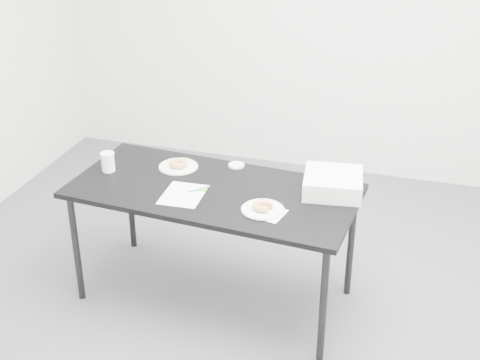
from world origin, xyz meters
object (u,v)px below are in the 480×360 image
(table, at_px, (213,197))
(plate_near, at_px, (263,209))
(donut_far, at_px, (178,163))
(bakery_box, at_px, (333,183))
(pen, at_px, (199,189))
(scorecard, at_px, (183,195))
(donut_near, at_px, (263,206))
(coffee_cup, at_px, (108,162))
(plate_far, at_px, (178,167))

(table, relative_size, plate_near, 7.26)
(donut_far, bearing_deg, bakery_box, -2.92)
(pen, height_order, bakery_box, bakery_box)
(table, distance_m, plate_near, 0.37)
(scorecard, relative_size, donut_far, 2.53)
(donut_near, bearing_deg, scorecard, 174.53)
(scorecard, bearing_deg, coffee_cup, 161.21)
(donut_far, distance_m, coffee_cup, 0.41)
(pen, height_order, plate_near, pen)
(coffee_cup, bearing_deg, bakery_box, 5.09)
(donut_far, xyz_separation_m, coffee_cup, (-0.38, -0.16, 0.03))
(plate_far, bearing_deg, scorecard, -64.23)
(plate_far, bearing_deg, pen, -48.07)
(pen, xyz_separation_m, coffee_cup, (-0.60, 0.08, 0.05))
(scorecard, xyz_separation_m, coffee_cup, (-0.53, 0.16, 0.06))
(plate_near, xyz_separation_m, plate_far, (-0.62, 0.37, -0.00))
(scorecard, bearing_deg, bakery_box, 16.89)
(table, relative_size, donut_near, 15.47)
(coffee_cup, bearing_deg, donut_near, -11.40)
(plate_far, height_order, donut_far, donut_far)
(plate_near, bearing_deg, scorecard, 174.53)
(donut_near, bearing_deg, coffee_cup, 168.60)
(donut_far, bearing_deg, scorecard, -64.23)
(scorecard, height_order, plate_near, plate_near)
(donut_near, bearing_deg, table, 153.94)
(bakery_box, bearing_deg, coffee_cup, 177.56)
(plate_near, relative_size, bakery_box, 0.72)
(table, bearing_deg, plate_far, 149.39)
(plate_far, xyz_separation_m, coffee_cup, (-0.38, -0.16, 0.05))
(bakery_box, bearing_deg, donut_near, -142.35)
(scorecard, xyz_separation_m, donut_near, (0.47, -0.04, 0.03))
(donut_near, bearing_deg, pen, 163.34)
(plate_near, height_order, bakery_box, bakery_box)
(pen, distance_m, plate_far, 0.33)
(plate_near, bearing_deg, pen, 163.34)
(table, relative_size, bakery_box, 5.23)
(bakery_box, bearing_deg, pen, -172.02)
(table, height_order, plate_near, plate_near)
(pen, distance_m, plate_near, 0.42)
(donut_near, relative_size, coffee_cup, 0.92)
(pen, height_order, coffee_cup, coffee_cup)
(pen, relative_size, donut_near, 1.21)
(pen, relative_size, donut_far, 1.17)
(plate_far, xyz_separation_m, donut_far, (0.00, 0.00, 0.02))
(table, distance_m, donut_near, 0.38)
(plate_near, relative_size, coffee_cup, 1.97)
(plate_near, bearing_deg, bakery_box, 45.18)
(scorecard, bearing_deg, donut_near, -7.87)
(table, relative_size, plate_far, 7.06)
(plate_far, bearing_deg, table, -35.16)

